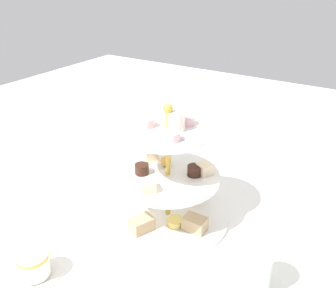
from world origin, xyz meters
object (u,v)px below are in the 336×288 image
at_px(teacup_with_saucer, 34,266).
at_px(water_glass_mid_back, 253,270).
at_px(butter_knife_right, 31,201).
at_px(water_glass_tall_right, 139,142).
at_px(tiered_serving_stand, 168,185).
at_px(butter_knife_left, 282,181).

bearing_deg(teacup_with_saucer, water_glass_mid_back, 26.57).
bearing_deg(butter_knife_right, water_glass_tall_right, 140.03).
bearing_deg(teacup_with_saucer, butter_knife_right, 142.54).
relative_size(butter_knife_right, water_glass_mid_back, 1.59).
distance_m(tiered_serving_stand, butter_knife_left, 0.35).
xyz_separation_m(tiered_serving_stand, butter_knife_left, (0.17, 0.29, -0.08)).
xyz_separation_m(teacup_with_saucer, butter_knife_right, (-0.20, 0.15, -0.02)).
relative_size(tiered_serving_stand, water_glass_tall_right, 2.36).
relative_size(tiered_serving_stand, butter_knife_left, 1.60).
height_order(water_glass_tall_right, butter_knife_left, water_glass_tall_right).
relative_size(water_glass_tall_right, butter_knife_left, 0.68).
xyz_separation_m(water_glass_tall_right, water_glass_mid_back, (0.45, -0.29, -0.00)).
height_order(teacup_with_saucer, water_glass_mid_back, water_glass_mid_back).
xyz_separation_m(teacup_with_saucer, water_glass_mid_back, (0.35, 0.17, 0.03)).
bearing_deg(water_glass_tall_right, teacup_with_saucer, -77.55).
height_order(water_glass_tall_right, teacup_with_saucer, water_glass_tall_right).
bearing_deg(water_glass_tall_right, tiered_serving_stand, -40.90).
height_order(water_glass_tall_right, butter_knife_right, water_glass_tall_right).
relative_size(teacup_with_saucer, butter_knife_right, 0.53).
bearing_deg(teacup_with_saucer, water_glass_tall_right, 102.45).
height_order(tiered_serving_stand, butter_knife_left, tiered_serving_stand).
bearing_deg(teacup_with_saucer, tiered_serving_stand, 67.80).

